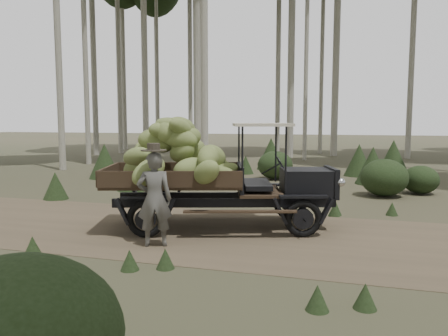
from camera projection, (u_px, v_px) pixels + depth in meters
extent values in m
plane|color=#473D2B|center=(241.00, 235.00, 8.17)|extent=(120.00, 120.00, 0.00)
cube|color=brown|center=(241.00, 235.00, 8.17)|extent=(70.00, 4.00, 0.01)
cube|color=black|center=(306.00, 182.00, 8.62)|extent=(1.14, 1.11, 0.51)
cube|color=black|center=(331.00, 182.00, 8.62)|extent=(0.35, 0.91, 0.57)
cube|color=black|center=(240.00, 177.00, 8.59)|extent=(0.44, 1.26, 0.51)
cube|color=#38281C|center=(175.00, 182.00, 8.59)|extent=(2.95, 2.34, 0.07)
cube|color=#38281C|center=(179.00, 169.00, 9.39)|extent=(2.49, 0.80, 0.30)
cube|color=#38281C|center=(170.00, 179.00, 7.74)|extent=(2.49, 0.80, 0.30)
cube|color=#38281C|center=(109.00, 174.00, 8.55)|extent=(0.53, 1.61, 0.30)
cube|color=beige|center=(261.00, 125.00, 8.48)|extent=(1.47, 1.81, 0.06)
cube|color=black|center=(224.00, 196.00, 8.98)|extent=(4.09, 1.31, 0.17)
cube|color=black|center=(224.00, 203.00, 8.29)|extent=(4.09, 1.31, 0.17)
torus|color=black|center=(290.00, 203.00, 9.41)|extent=(0.71, 0.32, 0.70)
torus|color=black|center=(303.00, 219.00, 7.94)|extent=(0.71, 0.32, 0.70)
torus|color=black|center=(157.00, 204.00, 9.38)|extent=(0.71, 0.32, 0.70)
torus|color=black|center=(146.00, 219.00, 7.91)|extent=(0.71, 0.32, 0.70)
sphere|color=beige|center=(330.00, 177.00, 9.03)|extent=(0.17, 0.17, 0.17)
sphere|color=beige|center=(341.00, 182.00, 8.21)|extent=(0.17, 0.17, 0.17)
ellipsoid|color=olive|center=(192.00, 170.00, 8.12)|extent=(0.84, 0.88, 0.50)
ellipsoid|color=olive|center=(143.00, 151.00, 9.03)|extent=(0.67, 0.79, 0.56)
ellipsoid|color=olive|center=(179.00, 139.00, 8.44)|extent=(0.85, 0.57, 0.53)
ellipsoid|color=olive|center=(181.00, 129.00, 8.46)|extent=(0.45, 0.88, 0.57)
ellipsoid|color=olive|center=(222.00, 174.00, 8.17)|extent=(0.82, 0.60, 0.58)
ellipsoid|color=olive|center=(182.00, 152.00, 8.53)|extent=(0.78, 0.63, 0.59)
ellipsoid|color=olive|center=(186.00, 138.00, 8.59)|extent=(0.69, 0.90, 0.49)
ellipsoid|color=olive|center=(164.00, 131.00, 8.51)|extent=(0.71, 0.76, 0.42)
ellipsoid|color=olive|center=(137.00, 169.00, 8.51)|extent=(0.80, 0.59, 0.67)
ellipsoid|color=olive|center=(208.00, 158.00, 7.99)|extent=(0.48, 0.76, 0.58)
ellipsoid|color=olive|center=(172.00, 137.00, 8.80)|extent=(0.67, 0.78, 0.48)
ellipsoid|color=olive|center=(182.00, 126.00, 8.57)|extent=(0.68, 0.78, 0.52)
ellipsoid|color=olive|center=(204.00, 168.00, 8.47)|extent=(0.92, 0.61, 0.71)
ellipsoid|color=olive|center=(212.00, 157.00, 8.31)|extent=(0.64, 0.89, 0.65)
ellipsoid|color=olive|center=(157.00, 140.00, 8.73)|extent=(0.89, 0.69, 0.49)
ellipsoid|color=olive|center=(166.00, 131.00, 8.49)|extent=(0.76, 0.81, 0.62)
ellipsoid|color=olive|center=(219.00, 169.00, 8.97)|extent=(0.91, 0.77, 0.59)
ellipsoid|color=olive|center=(189.00, 151.00, 9.04)|extent=(0.93, 0.89, 0.64)
ellipsoid|color=olive|center=(180.00, 142.00, 8.68)|extent=(0.74, 0.40, 0.52)
ellipsoid|color=olive|center=(173.00, 127.00, 8.49)|extent=(0.85, 0.56, 0.50)
ellipsoid|color=olive|center=(216.00, 175.00, 8.09)|extent=(0.75, 0.41, 0.39)
ellipsoid|color=olive|center=(137.00, 157.00, 8.32)|extent=(0.88, 0.68, 0.49)
ellipsoid|color=olive|center=(160.00, 141.00, 8.74)|extent=(0.78, 0.54, 0.65)
ellipsoid|color=olive|center=(149.00, 171.00, 7.68)|extent=(0.78, 0.89, 0.70)
ellipsoid|color=olive|center=(206.00, 172.00, 7.69)|extent=(0.83, 0.77, 0.65)
imported|color=#4F4D48|center=(154.00, 199.00, 7.34)|extent=(0.69, 0.58, 1.61)
cylinder|color=#352F25|center=(154.00, 150.00, 7.25)|extent=(0.56, 0.56, 0.02)
cylinder|color=#352F25|center=(154.00, 147.00, 7.25)|extent=(0.28, 0.28, 0.13)
cylinder|color=#B2AD9E|center=(190.00, 0.00, 27.61)|extent=(0.28, 0.28, 19.39)
cylinder|color=#B2AD9E|center=(292.00, 18.00, 24.45)|extent=(0.39, 0.39, 15.68)
cylinder|color=#B2AD9E|center=(83.00, 2.00, 20.60)|extent=(0.26, 0.26, 15.40)
cylinder|color=#B2AD9E|center=(338.00, 1.00, 25.46)|extent=(0.41, 0.41, 18.19)
cylinder|color=#B2AD9E|center=(323.00, 3.00, 27.27)|extent=(0.26, 0.26, 18.86)
cylinder|color=#B2AD9E|center=(92.00, 15.00, 26.13)|extent=(0.35, 0.35, 16.84)
cylinder|color=#B2AD9E|center=(122.00, 32.00, 31.65)|extent=(0.33, 0.33, 17.02)
cylinder|color=#B2AD9E|center=(156.00, 39.00, 31.82)|extent=(0.21, 0.21, 16.10)
cylinder|color=#B2AD9E|center=(415.00, 0.00, 23.72)|extent=(0.31, 0.31, 17.30)
cone|color=#233319|center=(373.00, 165.00, 14.62)|extent=(1.14, 1.14, 1.26)
cone|color=#233319|center=(55.00, 186.00, 11.81)|extent=(0.67, 0.67, 0.75)
cone|color=#233319|center=(393.00, 158.00, 16.71)|extent=(1.26, 1.26, 1.40)
ellipsoid|color=#233319|center=(384.00, 178.00, 12.24)|extent=(1.31, 1.31, 1.05)
cone|color=#233319|center=(246.00, 165.00, 17.50)|extent=(0.66, 0.66, 0.73)
ellipsoid|color=#233319|center=(275.00, 165.00, 15.83)|extent=(1.27, 1.27, 1.02)
cone|color=#233319|center=(359.00, 160.00, 16.75)|extent=(1.11, 1.11, 1.24)
ellipsoid|color=#233319|center=(421.00, 180.00, 12.68)|extent=(1.03, 1.03, 0.82)
cone|color=#233319|center=(271.00, 154.00, 19.02)|extent=(1.24, 1.24, 1.38)
cone|color=#233319|center=(133.00, 173.00, 13.31)|extent=(0.97, 0.97, 1.08)
cone|color=#233319|center=(151.00, 172.00, 14.94)|extent=(0.66, 0.66, 0.73)
cone|color=#233319|center=(105.00, 161.00, 16.10)|extent=(1.15, 1.15, 1.28)
cone|color=#233319|center=(174.00, 201.00, 10.77)|extent=(0.27, 0.27, 0.30)
cone|color=#233319|center=(165.00, 258.00, 6.28)|extent=(0.27, 0.27, 0.30)
cone|color=#233319|center=(392.00, 209.00, 9.82)|extent=(0.27, 0.27, 0.30)
cone|color=#233319|center=(317.00, 298.00, 4.89)|extent=(0.27, 0.27, 0.30)
cone|color=#233319|center=(130.00, 260.00, 6.22)|extent=(0.27, 0.27, 0.30)
cone|color=#233319|center=(336.00, 209.00, 9.84)|extent=(0.27, 0.27, 0.30)
cone|color=#233319|center=(158.00, 195.00, 11.61)|extent=(0.27, 0.27, 0.30)
cone|color=#233319|center=(334.00, 210.00, 9.74)|extent=(0.27, 0.27, 0.30)
cone|color=#233319|center=(33.00, 245.00, 6.94)|extent=(0.27, 0.27, 0.30)
cone|color=#233319|center=(365.00, 296.00, 4.94)|extent=(0.27, 0.27, 0.30)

